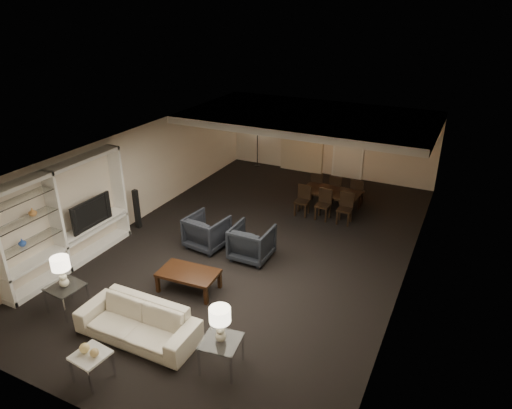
{
  "coord_description": "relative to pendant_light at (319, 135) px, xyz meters",
  "views": [
    {
      "loc": [
        4.27,
        -8.73,
        5.55
      ],
      "look_at": [
        0.0,
        0.0,
        1.1
      ],
      "focal_mm": 32.0,
      "sensor_mm": 36.0,
      "label": 1
    }
  ],
  "objects": [
    {
      "name": "chair_fr",
      "position": [
        1.28,
        -0.09,
        -1.5
      ],
      "size": [
        0.41,
        0.41,
        0.84
      ],
      "primitive_type": null,
      "rotation": [
        0.0,
        0.0,
        3.21
      ],
      "color": "black",
      "rests_on": "floor"
    },
    {
      "name": "chair_nl",
      "position": [
        0.08,
        -1.39,
        -1.5
      ],
      "size": [
        0.4,
        0.4,
        0.84
      ],
      "primitive_type": null,
      "rotation": [
        0.0,
        0.0,
        0.04
      ],
      "color": "black",
      "rests_on": "floor"
    },
    {
      "name": "table_lamp_left",
      "position": [
        -2.43,
        -7.37,
        -1.04
      ],
      "size": [
        0.37,
        0.37,
        0.62
      ],
      "primitive_type": null,
      "rotation": [
        0.0,
        0.0,
        -0.1
      ],
      "color": "beige",
      "rests_on": "side_table_left"
    },
    {
      "name": "pendant_light",
      "position": [
        0.0,
        0.0,
        0.0
      ],
      "size": [
        0.52,
        0.52,
        0.24
      ],
      "primitive_type": "cylinder",
      "color": "#D8591E",
      "rests_on": "ceiling_soffit"
    },
    {
      "name": "chair_nm",
      "position": [
        0.68,
        -1.39,
        -1.5
      ],
      "size": [
        0.4,
        0.4,
        0.84
      ],
      "primitive_type": null,
      "rotation": [
        0.0,
        0.0,
        -0.03
      ],
      "color": "black",
      "rests_on": "floor"
    },
    {
      "name": "armchair_left",
      "position": [
        -1.33,
        -4.07,
        -1.51
      ],
      "size": [
        0.97,
        1.0,
        0.82
      ],
      "primitive_type": "imported",
      "rotation": [
        0.0,
        0.0,
        3.02
      ],
      "color": "black",
      "rests_on": "floor"
    },
    {
      "name": "gold_gourd_b",
      "position": [
        -0.63,
        -8.47,
        -1.35
      ],
      "size": [
        0.14,
        0.14,
        0.14
      ],
      "primitive_type": "sphere",
      "color": "tan",
      "rests_on": "marble_table"
    },
    {
      "name": "armchair_right",
      "position": [
        -0.13,
        -4.07,
        -1.51
      ],
      "size": [
        0.88,
        0.9,
        0.82
      ],
      "primitive_type": "imported",
      "rotation": [
        0.0,
        0.0,
        3.15
      ],
      "color": "black",
      "rests_on": "floor"
    },
    {
      "name": "painting",
      "position": [
        1.8,
        1.96,
        -0.37
      ],
      "size": [
        0.95,
        0.04,
        0.65
      ],
      "primitive_type": "cube",
      "color": "#142D38",
      "rests_on": "wall_back"
    },
    {
      "name": "floor",
      "position": [
        -0.3,
        -3.5,
        -1.92
      ],
      "size": [
        11.0,
        11.0,
        0.0
      ],
      "primitive_type": "plane",
      "color": "black",
      "rests_on": "ground"
    },
    {
      "name": "door",
      "position": [
        0.4,
        1.97,
        -0.87
      ],
      "size": [
        0.9,
        0.05,
        2.1
      ],
      "primitive_type": "cube",
      "color": "silver",
      "rests_on": "wall_back"
    },
    {
      "name": "chair_nr",
      "position": [
        1.28,
        -1.39,
        -1.5
      ],
      "size": [
        0.4,
        0.4,
        0.84
      ],
      "primitive_type": null,
      "rotation": [
        0.0,
        0.0,
        0.03
      ],
      "color": "black",
      "rests_on": "floor"
    },
    {
      "name": "side_table_right",
      "position": [
        0.97,
        -7.37,
        -1.64
      ],
      "size": [
        0.68,
        0.68,
        0.56
      ],
      "primitive_type": null,
      "rotation": [
        0.0,
        0.0,
        0.14
      ],
      "color": "white",
      "rests_on": "floor"
    },
    {
      "name": "sofa",
      "position": [
        -0.73,
        -7.37,
        -1.6
      ],
      "size": [
        2.21,
        0.88,
        0.64
      ],
      "primitive_type": "imported",
      "rotation": [
        0.0,
        0.0,
        0.01
      ],
      "color": "beige",
      "rests_on": "floor"
    },
    {
      "name": "chair_fl",
      "position": [
        0.08,
        -0.09,
        -1.5
      ],
      "size": [
        0.41,
        0.41,
        0.84
      ],
      "primitive_type": null,
      "rotation": [
        0.0,
        0.0,
        3.2
      ],
      "color": "black",
      "rests_on": "floor"
    },
    {
      "name": "television",
      "position": [
        -3.58,
        -5.51,
        -0.84
      ],
      "size": [
        1.15,
        0.15,
        0.66
      ],
      "primitive_type": "imported",
      "rotation": [
        0.0,
        0.0,
        1.57
      ],
      "color": "black",
      "rests_on": "media_unit"
    },
    {
      "name": "gold_gourd_a",
      "position": [
        -0.83,
        -8.47,
        -1.34
      ],
      "size": [
        0.16,
        0.16,
        0.16
      ],
      "primitive_type": "sphere",
      "color": "#EDD17D",
      "rests_on": "marble_table"
    },
    {
      "name": "wall_front",
      "position": [
        -0.3,
        -9.0,
        -0.67
      ],
      "size": [
        7.0,
        0.02,
        2.5
      ],
      "primitive_type": "cube",
      "color": "beige",
      "rests_on": "ground"
    },
    {
      "name": "vase_amber",
      "position": [
        -3.61,
        -6.85,
        -0.28
      ],
      "size": [
        0.16,
        0.16,
        0.17
      ],
      "primitive_type": "imported",
      "color": "#C78442",
      "rests_on": "media_unit"
    },
    {
      "name": "chair_fm",
      "position": [
        0.68,
        -0.09,
        -1.5
      ],
      "size": [
        0.43,
        0.43,
        0.84
      ],
      "primitive_type": null,
      "rotation": [
        0.0,
        0.0,
        3.03
      ],
      "color": "black",
      "rests_on": "floor"
    },
    {
      "name": "marble_table",
      "position": [
        -0.73,
        -8.47,
        -1.67
      ],
      "size": [
        0.55,
        0.55,
        0.5
      ],
      "primitive_type": null,
      "rotation": [
        0.0,
        0.0,
        -0.1
      ],
      "color": "silver",
      "rests_on": "floor"
    },
    {
      "name": "wall_back",
      "position": [
        -0.3,
        2.0,
        -0.67
      ],
      "size": [
        7.0,
        0.02,
        2.5
      ],
      "primitive_type": "cube",
      "color": "beige",
      "rests_on": "ground"
    },
    {
      "name": "table_lamp_right",
      "position": [
        0.97,
        -7.37,
        -1.04
      ],
      "size": [
        0.37,
        0.37,
        0.62
      ],
      "primitive_type": null,
      "rotation": [
        0.0,
        0.0,
        -0.08
      ],
      "color": "beige",
      "rests_on": "side_table_right"
    },
    {
      "name": "ceiling",
      "position": [
        -0.3,
        -3.5,
        0.58
      ],
      "size": [
        7.0,
        11.0,
        0.02
      ],
      "primitive_type": "cube",
      "color": "silver",
      "rests_on": "ground"
    },
    {
      "name": "wall_right",
      "position": [
        3.2,
        -3.5,
        -0.67
      ],
      "size": [
        0.02,
        11.0,
        2.5
      ],
      "primitive_type": "cube",
      "color": "beige",
      "rests_on": "ground"
    },
    {
      "name": "vase_blue",
      "position": [
        -3.61,
        -7.21,
        -0.78
      ],
      "size": [
        0.15,
        0.15,
        0.16
      ],
      "primitive_type": "imported",
      "color": "#2951B4",
      "rests_on": "media_unit"
    },
    {
      "name": "floor_lamp",
      "position": [
        -2.79,
        1.7,
        -1.18
      ],
      "size": [
        0.25,
        0.25,
        1.49
      ],
      "primitive_type": null,
      "rotation": [
        0.0,
        0.0,
        -0.15
      ],
      "color": "black",
      "rests_on": "floor"
    },
    {
      "name": "wall_left",
      "position": [
        -3.8,
        -3.5,
        -0.67
      ],
      "size": [
        0.02,
        11.0,
        2.5
      ],
      "primitive_type": "cube",
      "color": "beige",
      "rests_on": "ground"
    },
    {
      "name": "ceiling_soffit",
      "position": [
        -0.3,
        0.0,
        0.48
      ],
      "size": [
        7.0,
        4.0,
        0.2
      ],
      "primitive_type": "cube",
      "color": "silver",
      "rests_on": "ceiling"
    },
    {
      "name": "floor_speaker",
      "position": [
        -3.5,
        -3.99,
        -1.39
      ],
      "size": [
        0.12,
        0.12,
        1.06
      ],
      "primitive_type": "cube",
      "rotation": [
        0.0,
        0.0,
        -0.08
      ],
      "color": "black",
      "rests_on": "floor"
    },
    {
      "name": "coffee_table",
      "position": [
        -0.73,
        -5.77,
        -1.7
      ],
      "size": [
        1.26,
        0.79,
        0.43
      ],
      "primitive_type": null,
      "rotation": [
        0.0,
        0.0,
        0.07
      ],
      "color": "black",
      "rests_on": "floor"
    },
    {
      "name": "curtains",
      "position": [
        -1.2,
        1.92,
        -0.72
      ],
      "size": [
        1.5,
        0.12,
        2.4
      ],
      "primitive_type": "cube",
      "color": "beige",
      "rests_on": "wall_back"
    },
    {
      "name": "media_unit",
      "position": [
        -3.61,
        -6.1,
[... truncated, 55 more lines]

